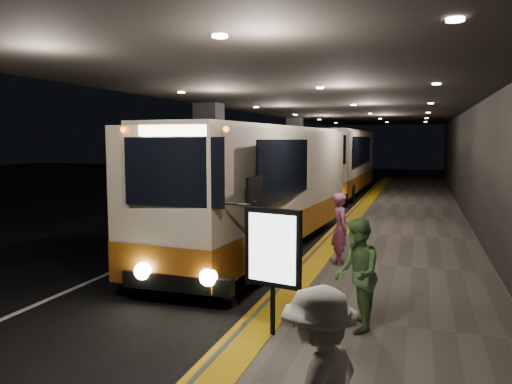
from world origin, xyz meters
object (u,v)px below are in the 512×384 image
Objects in this scene: passenger_boarding at (341,229)px; coach_main at (263,193)px; coach_second at (341,165)px; passenger_waiting_green at (356,274)px; stanchion_post at (273,279)px; info_sign at (273,250)px.

coach_main is at bearing 34.89° from passenger_boarding.
passenger_waiting_green is (3.40, -21.05, -0.69)m from coach_second.
coach_main reaches higher than stanchion_post.
stanchion_post is at bearing -84.22° from coach_second.
coach_second is at bearing 107.34° from info_sign.
info_sign is at bearing -74.03° from stanchion_post.
coach_main reaches higher than info_sign.
coach_main is 6.83m from info_sign.
passenger_waiting_green is (0.88, -4.17, 0.03)m from passenger_boarding.
coach_main is 6.37× the size of passenger_boarding.
passenger_boarding is 0.88× the size of info_sign.
info_sign reaches higher than passenger_boarding.
coach_second is at bearing 175.85° from passenger_waiting_green.
passenger_waiting_green is at bearing 170.18° from passenger_boarding.
passenger_waiting_green is 1.72× the size of stanchion_post.
stanchion_post is at bearing 147.51° from passenger_boarding.
info_sign is at bearing -75.72° from passenger_waiting_green.
info_sign is (-0.33, -4.81, 0.47)m from passenger_boarding.
info_sign reaches higher than stanchion_post.
passenger_waiting_green reaches higher than stanchion_post.
coach_main is 10.65× the size of stanchion_post.
coach_second reaches higher than passenger_waiting_green.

